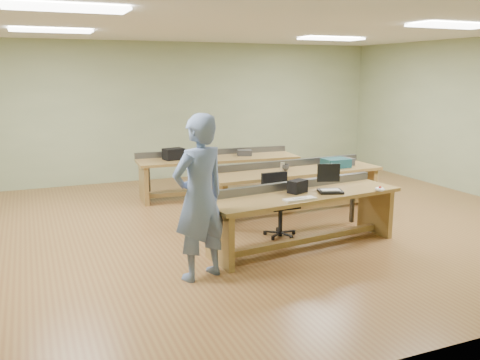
# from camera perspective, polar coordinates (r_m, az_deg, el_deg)

# --- Properties ---
(floor) EXTENTS (10.00, 10.00, 0.00)m
(floor) POSITION_cam_1_polar(r_m,az_deg,el_deg) (7.96, 0.05, -5.14)
(floor) COLOR olive
(floor) RESTS_ON ground
(ceiling) EXTENTS (10.00, 10.00, 0.00)m
(ceiling) POSITION_cam_1_polar(r_m,az_deg,el_deg) (7.64, 0.05, 16.90)
(ceiling) COLOR silver
(ceiling) RESTS_ON wall_back
(wall_back) EXTENTS (10.00, 0.04, 3.00)m
(wall_back) POSITION_cam_1_polar(r_m,az_deg,el_deg) (11.44, -7.81, 7.64)
(wall_back) COLOR #9FAE84
(wall_back) RESTS_ON floor
(wall_front) EXTENTS (10.00, 0.04, 3.00)m
(wall_front) POSITION_cam_1_polar(r_m,az_deg,el_deg) (4.30, 21.17, -0.16)
(wall_front) COLOR #9FAE84
(wall_front) RESTS_ON floor
(fluor_panels) EXTENTS (6.20, 3.50, 0.03)m
(fluor_panels) POSITION_cam_1_polar(r_m,az_deg,el_deg) (7.64, 0.05, 16.68)
(fluor_panels) COLOR white
(fluor_panels) RESTS_ON ceiling
(workbench_front) EXTENTS (2.86, 1.07, 0.86)m
(workbench_front) POSITION_cam_1_polar(r_m,az_deg,el_deg) (6.94, 7.09, -3.06)
(workbench_front) COLOR olive
(workbench_front) RESTS_ON floor
(workbench_mid) EXTENTS (3.07, 0.94, 0.86)m
(workbench_mid) POSITION_cam_1_polar(r_m,az_deg,el_deg) (8.57, 6.03, -0.10)
(workbench_mid) COLOR olive
(workbench_mid) RESTS_ON floor
(workbench_back) EXTENTS (3.12, 1.02, 0.86)m
(workbench_back) POSITION_cam_1_polar(r_m,az_deg,el_deg) (9.80, -2.50, 1.48)
(workbench_back) COLOR olive
(workbench_back) RESTS_ON floor
(person) EXTENTS (0.81, 0.66, 1.91)m
(person) POSITION_cam_1_polar(r_m,az_deg,el_deg) (5.76, -4.58, -2.01)
(person) COLOR slate
(person) RESTS_ON floor
(laptop_base) EXTENTS (0.38, 0.34, 0.03)m
(laptop_base) POSITION_cam_1_polar(r_m,az_deg,el_deg) (6.98, 10.11, -1.27)
(laptop_base) COLOR black
(laptop_base) RESTS_ON workbench_front
(laptop_screen) EXTENTS (0.31, 0.11, 0.25)m
(laptop_screen) POSITION_cam_1_polar(r_m,az_deg,el_deg) (7.05, 9.92, 0.80)
(laptop_screen) COLOR black
(laptop_screen) RESTS_ON laptop_base
(keyboard) EXTENTS (0.44, 0.16, 0.02)m
(keyboard) POSITION_cam_1_polar(r_m,az_deg,el_deg) (6.52, 6.73, -2.15)
(keyboard) COLOR beige
(keyboard) RESTS_ON workbench_front
(trackball_mouse) EXTENTS (0.17, 0.19, 0.06)m
(trackball_mouse) POSITION_cam_1_polar(r_m,az_deg,el_deg) (7.20, 15.43, -1.00)
(trackball_mouse) COLOR white
(trackball_mouse) RESTS_ON workbench_front
(camera_bag) EXTENTS (0.30, 0.25, 0.17)m
(camera_bag) POSITION_cam_1_polar(r_m,az_deg,el_deg) (6.90, 6.48, -0.73)
(camera_bag) COLOR black
(camera_bag) RESTS_ON workbench_front
(task_chair) EXTENTS (0.50, 0.50, 0.91)m
(task_chair) POSITION_cam_1_polar(r_m,az_deg,el_deg) (7.44, 4.39, -3.72)
(task_chair) COLOR black
(task_chair) RESTS_ON floor
(parts_bin_teal) EXTENTS (0.44, 0.34, 0.15)m
(parts_bin_teal) POSITION_cam_1_polar(r_m,az_deg,el_deg) (8.86, 10.71, 1.90)
(parts_bin_teal) COLOR #153E46
(parts_bin_teal) RESTS_ON workbench_mid
(parts_bin_grey) EXTENTS (0.47, 0.33, 0.12)m
(parts_bin_grey) POSITION_cam_1_polar(r_m,az_deg,el_deg) (9.06, 11.17, 2.01)
(parts_bin_grey) COLOR #313133
(parts_bin_grey) RESTS_ON workbench_mid
(mug) EXTENTS (0.17, 0.17, 0.10)m
(mug) POSITION_cam_1_polar(r_m,az_deg,el_deg) (8.46, 5.09, 1.43)
(mug) COLOR #313133
(mug) RESTS_ON workbench_mid
(drinks_can) EXTENTS (0.09, 0.09, 0.13)m
(drinks_can) POSITION_cam_1_polar(r_m,az_deg,el_deg) (8.45, 4.79, 1.52)
(drinks_can) COLOR silver
(drinks_can) RESTS_ON workbench_mid
(storage_box_back) EXTENTS (0.41, 0.32, 0.21)m
(storage_box_back) POSITION_cam_1_polar(r_m,az_deg,el_deg) (9.55, -7.46, 2.91)
(storage_box_back) COLOR black
(storage_box_back) RESTS_ON workbench_back
(tray_back) EXTENTS (0.33, 0.28, 0.11)m
(tray_back) POSITION_cam_1_polar(r_m,az_deg,el_deg) (9.94, 0.50, 3.08)
(tray_back) COLOR #313133
(tray_back) RESTS_ON workbench_back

